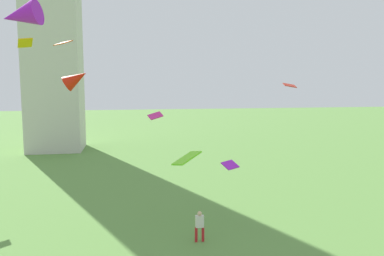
{
  "coord_description": "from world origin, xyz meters",
  "views": [
    {
      "loc": [
        -4.0,
        0.72,
        8.84
      ],
      "look_at": [
        -1.14,
        18.52,
        6.63
      ],
      "focal_mm": 36.77,
      "sensor_mm": 36.0,
      "label": 1
    }
  ],
  "objects_px": {
    "kite_flying_6": "(230,165)",
    "kite_flying_1": "(155,116)",
    "kite_flying_5": "(63,43)",
    "kite_flying_9": "(290,85)",
    "kite_flying_0": "(76,79)",
    "kite_flying_3": "(21,15)",
    "kite_flying_7": "(187,158)",
    "person_1": "(200,224)",
    "kite_flying_4": "(25,43)"
  },
  "relations": [
    {
      "from": "kite_flying_1",
      "to": "kite_flying_4",
      "type": "height_order",
      "value": "kite_flying_4"
    },
    {
      "from": "kite_flying_0",
      "to": "kite_flying_3",
      "type": "height_order",
      "value": "kite_flying_3"
    },
    {
      "from": "kite_flying_6",
      "to": "kite_flying_9",
      "type": "height_order",
      "value": "kite_flying_9"
    },
    {
      "from": "kite_flying_1",
      "to": "kite_flying_9",
      "type": "relative_size",
      "value": 1.07
    },
    {
      "from": "kite_flying_4",
      "to": "kite_flying_6",
      "type": "distance_m",
      "value": 14.5
    },
    {
      "from": "kite_flying_3",
      "to": "kite_flying_4",
      "type": "height_order",
      "value": "kite_flying_3"
    },
    {
      "from": "person_1",
      "to": "kite_flying_0",
      "type": "height_order",
      "value": "kite_flying_0"
    },
    {
      "from": "person_1",
      "to": "kite_flying_6",
      "type": "distance_m",
      "value": 4.41
    },
    {
      "from": "person_1",
      "to": "kite_flying_0",
      "type": "distance_m",
      "value": 10.09
    },
    {
      "from": "kite_flying_4",
      "to": "kite_flying_6",
      "type": "relative_size",
      "value": 1.08
    },
    {
      "from": "kite_flying_9",
      "to": "kite_flying_6",
      "type": "bearing_deg",
      "value": -132.83
    },
    {
      "from": "kite_flying_5",
      "to": "kite_flying_0",
      "type": "bearing_deg",
      "value": 151.02
    },
    {
      "from": "kite_flying_4",
      "to": "kite_flying_5",
      "type": "bearing_deg",
      "value": -136.2
    },
    {
      "from": "kite_flying_5",
      "to": "kite_flying_6",
      "type": "xyz_separation_m",
      "value": [
        9.78,
        -1.21,
        -7.32
      ]
    },
    {
      "from": "kite_flying_7",
      "to": "kite_flying_5",
      "type": "bearing_deg",
      "value": -37.62
    },
    {
      "from": "person_1",
      "to": "kite_flying_3",
      "type": "bearing_deg",
      "value": 172.13
    },
    {
      "from": "kite_flying_6",
      "to": "kite_flying_1",
      "type": "bearing_deg",
      "value": -80.84
    },
    {
      "from": "kite_flying_3",
      "to": "kite_flying_9",
      "type": "distance_m",
      "value": 20.14
    },
    {
      "from": "kite_flying_5",
      "to": "kite_flying_7",
      "type": "bearing_deg",
      "value": -140.06
    },
    {
      "from": "kite_flying_0",
      "to": "kite_flying_7",
      "type": "bearing_deg",
      "value": -48.76
    },
    {
      "from": "person_1",
      "to": "kite_flying_7",
      "type": "distance_m",
      "value": 4.32
    },
    {
      "from": "kite_flying_5",
      "to": "kite_flying_6",
      "type": "height_order",
      "value": "kite_flying_5"
    },
    {
      "from": "kite_flying_3",
      "to": "kite_flying_0",
      "type": "bearing_deg",
      "value": 65.72
    },
    {
      "from": "kite_flying_0",
      "to": "kite_flying_1",
      "type": "height_order",
      "value": "kite_flying_0"
    },
    {
      "from": "person_1",
      "to": "kite_flying_3",
      "type": "xyz_separation_m",
      "value": [
        -9.02,
        1.08,
        11.1
      ]
    },
    {
      "from": "kite_flying_0",
      "to": "kite_flying_3",
      "type": "bearing_deg",
      "value": 59.51
    },
    {
      "from": "person_1",
      "to": "kite_flying_5",
      "type": "bearing_deg",
      "value": 151.99
    },
    {
      "from": "kite_flying_1",
      "to": "kite_flying_5",
      "type": "bearing_deg",
      "value": -168.38
    },
    {
      "from": "kite_flying_4",
      "to": "kite_flying_7",
      "type": "distance_m",
      "value": 12.03
    },
    {
      "from": "kite_flying_6",
      "to": "kite_flying_0",
      "type": "bearing_deg",
      "value": -13.52
    },
    {
      "from": "kite_flying_3",
      "to": "kite_flying_7",
      "type": "relative_size",
      "value": 1.21
    },
    {
      "from": "kite_flying_7",
      "to": "kite_flying_9",
      "type": "xyz_separation_m",
      "value": [
        9.24,
        6.4,
        4.33
      ]
    },
    {
      "from": "kite_flying_3",
      "to": "kite_flying_7",
      "type": "height_order",
      "value": "kite_flying_3"
    },
    {
      "from": "person_1",
      "to": "kite_flying_4",
      "type": "distance_m",
      "value": 15.0
    },
    {
      "from": "kite_flying_0",
      "to": "kite_flying_7",
      "type": "xyz_separation_m",
      "value": [
        5.86,
        4.07,
        -4.82
      ]
    },
    {
      "from": "kite_flying_1",
      "to": "kite_flying_6",
      "type": "relative_size",
      "value": 0.89
    },
    {
      "from": "kite_flying_5",
      "to": "kite_flying_9",
      "type": "xyz_separation_m",
      "value": [
        16.38,
        5.61,
        -2.56
      ]
    },
    {
      "from": "kite_flying_3",
      "to": "kite_flying_7",
      "type": "xyz_separation_m",
      "value": [
        8.74,
        1.9,
        -7.99
      ]
    },
    {
      "from": "kite_flying_6",
      "to": "kite_flying_9",
      "type": "bearing_deg",
      "value": -170.84
    },
    {
      "from": "kite_flying_3",
      "to": "kite_flying_4",
      "type": "distance_m",
      "value": 4.24
    },
    {
      "from": "kite_flying_0",
      "to": "kite_flying_6",
      "type": "distance_m",
      "value": 10.63
    },
    {
      "from": "person_1",
      "to": "kite_flying_9",
      "type": "xyz_separation_m",
      "value": [
        8.96,
        9.39,
        7.44
      ]
    },
    {
      "from": "person_1",
      "to": "kite_flying_9",
      "type": "bearing_deg",
      "value": 45.3
    },
    {
      "from": "kite_flying_4",
      "to": "kite_flying_1",
      "type": "bearing_deg",
      "value": -95.94
    },
    {
      "from": "person_1",
      "to": "kite_flying_7",
      "type": "xyz_separation_m",
      "value": [
        -0.27,
        2.99,
        3.11
      ]
    },
    {
      "from": "kite_flying_4",
      "to": "kite_flying_7",
      "type": "relative_size",
      "value": 0.71
    },
    {
      "from": "kite_flying_1",
      "to": "kite_flying_0",
      "type": "bearing_deg",
      "value": -134.84
    },
    {
      "from": "kite_flying_0",
      "to": "kite_flying_4",
      "type": "distance_m",
      "value": 7.54
    },
    {
      "from": "person_1",
      "to": "kite_flying_4",
      "type": "xyz_separation_m",
      "value": [
        -9.84,
        5.12,
        10.09
      ]
    },
    {
      "from": "kite_flying_4",
      "to": "kite_flying_9",
      "type": "distance_m",
      "value": 19.46
    }
  ]
}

